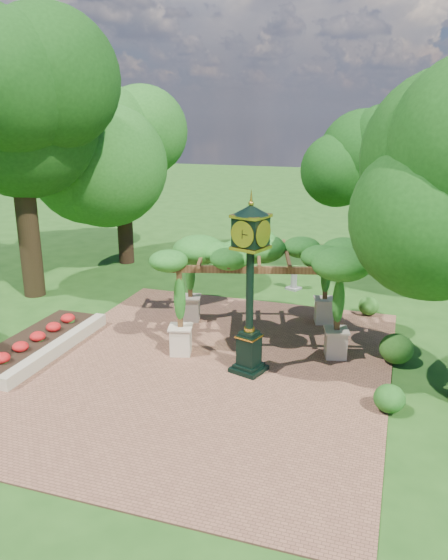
% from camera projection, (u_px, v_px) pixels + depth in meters
% --- Properties ---
extents(ground, '(120.00, 120.00, 0.00)m').
position_uv_depth(ground, '(195.00, 384.00, 14.64)').
color(ground, '#1E4714').
rests_on(ground, ground).
extents(brick_plaza, '(10.00, 12.00, 0.04)m').
position_uv_depth(brick_plaza, '(207.00, 368.00, 15.54)').
color(brick_plaza, brown).
rests_on(brick_plaza, ground).
extents(border_wall, '(0.35, 5.00, 0.40)m').
position_uv_depth(border_wall, '(58.00, 348.00, 16.41)').
color(border_wall, '#C6B793').
rests_on(border_wall, ground).
extents(flower_bed, '(1.50, 5.00, 0.36)m').
position_uv_depth(flower_bed, '(33.00, 345.00, 16.69)').
color(flower_bed, red).
rests_on(flower_bed, ground).
extents(pedestal_clock, '(1.19, 1.19, 4.79)m').
position_uv_depth(pedestal_clock, '(250.00, 275.00, 14.48)').
color(pedestal_clock, black).
rests_on(pedestal_clock, brick_plaza).
extents(pergola, '(6.03, 4.62, 3.36)m').
position_uv_depth(pergola, '(259.00, 255.00, 16.83)').
color(pergola, beige).
rests_on(pergola, brick_plaza).
extents(sundial, '(0.67, 0.67, 0.92)m').
position_uv_depth(sundial, '(294.00, 280.00, 22.34)').
color(sundial, gray).
rests_on(sundial, ground).
extents(shrub_front, '(0.85, 0.85, 0.68)m').
position_uv_depth(shrub_front, '(389.00, 398.00, 13.15)').
color(shrub_front, '#1E5317').
rests_on(shrub_front, brick_plaza).
extents(shrub_mid, '(1.06, 1.06, 0.87)m').
position_uv_depth(shrub_mid, '(396.00, 349.00, 15.68)').
color(shrub_mid, '#255217').
rests_on(shrub_mid, brick_plaza).
extents(shrub_back, '(0.84, 0.84, 0.65)m').
position_uv_depth(shrub_back, '(369.00, 306.00, 19.46)').
color(shrub_back, '#275A1A').
rests_on(shrub_back, brick_plaza).
extents(tree_west_near, '(5.19, 5.19, 10.82)m').
position_uv_depth(tree_west_near, '(14.00, 99.00, 19.60)').
color(tree_west_near, black).
rests_on(tree_west_near, ground).
extents(tree_west_far, '(5.07, 5.07, 8.10)m').
position_uv_depth(tree_west_far, '(121.00, 144.00, 24.85)').
color(tree_west_far, black).
rests_on(tree_west_far, ground).
extents(tree_north, '(3.83, 3.83, 6.80)m').
position_uv_depth(tree_north, '(363.00, 168.00, 23.54)').
color(tree_north, '#382816').
rests_on(tree_north, ground).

